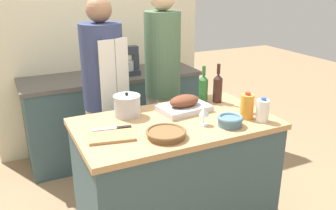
# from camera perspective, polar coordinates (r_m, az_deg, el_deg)

# --- Properties ---
(kitchen_island) EXTENTS (1.37, 0.78, 0.93)m
(kitchen_island) POSITION_cam_1_polar(r_m,az_deg,el_deg) (2.65, 1.12, -11.92)
(kitchen_island) COLOR #3D565B
(kitchen_island) RESTS_ON ground_plane
(back_counter) EXTENTS (1.84, 0.60, 0.91)m
(back_counter) POSITION_cam_1_polar(r_m,az_deg,el_deg) (3.89, -8.74, -1.61)
(back_counter) COLOR #3D565B
(back_counter) RESTS_ON ground_plane
(back_wall) EXTENTS (2.34, 0.10, 2.55)m
(back_wall) POSITION_cam_1_polar(r_m,az_deg,el_deg) (4.01, -10.90, 11.06)
(back_wall) COLOR beige
(back_wall) RESTS_ON ground_plane
(roasting_pan) EXTENTS (0.39, 0.28, 0.12)m
(roasting_pan) POSITION_cam_1_polar(r_m,az_deg,el_deg) (2.60, 2.62, -0.04)
(roasting_pan) COLOR #BCBCC1
(roasting_pan) RESTS_ON kitchen_island
(wicker_basket) EXTENTS (0.25, 0.25, 0.05)m
(wicker_basket) POSITION_cam_1_polar(r_m,az_deg,el_deg) (2.19, -0.31, -4.58)
(wicker_basket) COLOR brown
(wicker_basket) RESTS_ON kitchen_island
(cutting_board) EXTENTS (0.31, 0.24, 0.02)m
(cutting_board) POSITION_cam_1_polar(r_m,az_deg,el_deg) (2.23, -9.04, -4.92)
(cutting_board) COLOR #AD7F51
(cutting_board) RESTS_ON kitchen_island
(stock_pot) EXTENTS (0.19, 0.19, 0.18)m
(stock_pot) POSITION_cam_1_polar(r_m,az_deg,el_deg) (2.53, -6.58, -0.09)
(stock_pot) COLOR #B7B7BC
(stock_pot) RESTS_ON kitchen_island
(mixing_bowl) EXTENTS (0.17, 0.17, 0.07)m
(mixing_bowl) POSITION_cam_1_polar(r_m,az_deg,el_deg) (2.39, 9.93, -2.46)
(mixing_bowl) COLOR slate
(mixing_bowl) RESTS_ON kitchen_island
(juice_jug) EXTENTS (0.09, 0.09, 0.19)m
(juice_jug) POSITION_cam_1_polar(r_m,az_deg,el_deg) (2.52, 12.55, -0.20)
(juice_jug) COLOR orange
(juice_jug) RESTS_ON kitchen_island
(milk_jug) EXTENTS (0.09, 0.09, 0.17)m
(milk_jug) POSITION_cam_1_polar(r_m,az_deg,el_deg) (2.50, 14.94, -0.84)
(milk_jug) COLOR white
(milk_jug) RESTS_ON kitchen_island
(wine_bottle_green) EXTENTS (0.07, 0.07, 0.29)m
(wine_bottle_green) POSITION_cam_1_polar(r_m,az_deg,el_deg) (2.81, 5.69, 2.80)
(wine_bottle_green) COLOR #28662D
(wine_bottle_green) RESTS_ON kitchen_island
(wine_bottle_dark) EXTENTS (0.07, 0.07, 0.31)m
(wine_bottle_dark) POSITION_cam_1_polar(r_m,az_deg,el_deg) (2.80, 7.98, 2.83)
(wine_bottle_dark) COLOR #381E19
(wine_bottle_dark) RESTS_ON kitchen_island
(wine_glass_left) EXTENTS (0.07, 0.07, 0.13)m
(wine_glass_left) POSITION_cam_1_polar(r_m,az_deg,el_deg) (2.62, 12.65, 0.74)
(wine_glass_left) COLOR silver
(wine_glass_left) RESTS_ON kitchen_island
(wine_glass_right) EXTENTS (0.07, 0.07, 0.14)m
(wine_glass_right) POSITION_cam_1_polar(r_m,az_deg,el_deg) (2.36, 5.82, -1.00)
(wine_glass_right) COLOR silver
(wine_glass_right) RESTS_ON kitchen_island
(knife_chef) EXTENTS (0.25, 0.07, 0.01)m
(knife_chef) POSITION_cam_1_polar(r_m,az_deg,el_deg) (2.31, -8.74, -3.68)
(knife_chef) COLOR #B7B7BC
(knife_chef) RESTS_ON cutting_board
(stand_mixer) EXTENTS (0.18, 0.14, 0.30)m
(stand_mixer) POSITION_cam_1_polar(r_m,az_deg,el_deg) (3.69, -6.13, 6.70)
(stand_mixer) COLOR #333842
(stand_mixer) RESTS_ON back_counter
(condiment_bottle_tall) EXTENTS (0.07, 0.07, 0.19)m
(condiment_bottle_tall) POSITION_cam_1_polar(r_m,az_deg,el_deg) (3.99, 1.39, 7.29)
(condiment_bottle_tall) COLOR #B28E2D
(condiment_bottle_tall) RESTS_ON back_counter
(condiment_bottle_short) EXTENTS (0.05, 0.05, 0.14)m
(condiment_bottle_short) POSITION_cam_1_polar(r_m,az_deg,el_deg) (3.65, -11.14, 5.31)
(condiment_bottle_short) COLOR #B28E2D
(condiment_bottle_short) RESTS_ON back_counter
(person_cook_aproned) EXTENTS (0.35, 0.37, 1.73)m
(person_cook_aproned) POSITION_cam_1_polar(r_m,az_deg,el_deg) (2.99, -10.17, 1.99)
(person_cook_aproned) COLOR beige
(person_cook_aproned) RESTS_ON ground_plane
(person_cook_guest) EXTENTS (0.31, 0.31, 1.81)m
(person_cook_guest) POSITION_cam_1_polar(r_m,az_deg,el_deg) (3.16, -0.86, 4.31)
(person_cook_guest) COLOR beige
(person_cook_guest) RESTS_ON ground_plane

